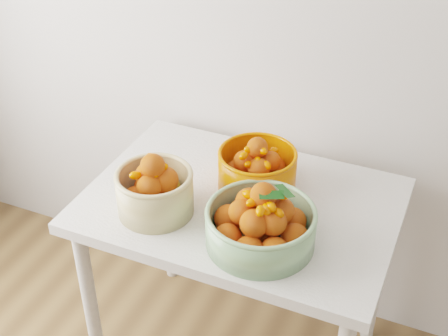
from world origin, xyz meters
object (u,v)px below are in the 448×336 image
(bowl_green, at_px, (260,224))
(bowl_orange, at_px, (257,169))
(table, at_px, (241,223))
(bowl_cream, at_px, (154,190))

(bowl_green, bearing_deg, bowl_orange, 113.09)
(table, distance_m, bowl_orange, 0.19)
(bowl_green, distance_m, bowl_orange, 0.28)
(table, xyz_separation_m, bowl_green, (0.13, -0.17, 0.17))
(bowl_cream, relative_size, bowl_green, 0.71)
(table, xyz_separation_m, bowl_orange, (0.02, 0.09, 0.17))
(bowl_cream, bearing_deg, table, 34.51)
(table, relative_size, bowl_green, 2.63)
(bowl_cream, distance_m, bowl_green, 0.36)
(bowl_cream, xyz_separation_m, bowl_orange, (0.25, 0.24, -0.01))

